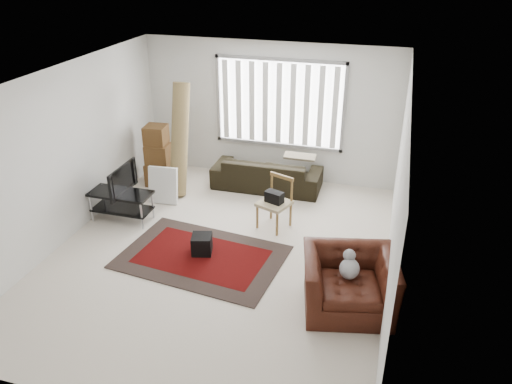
{
  "coord_description": "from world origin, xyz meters",
  "views": [
    {
      "loc": [
        2.33,
        -6.03,
        4.31
      ],
      "look_at": [
        0.54,
        0.19,
        1.05
      ],
      "focal_mm": 35.0,
      "sensor_mm": 36.0,
      "label": 1
    }
  ],
  "objects_px": {
    "moving_boxes": "(158,158)",
    "armchair": "(349,279)",
    "tv_stand": "(121,200)",
    "sofa": "(267,169)",
    "side_chair": "(275,201)"
  },
  "relations": [
    {
      "from": "moving_boxes",
      "to": "armchair",
      "type": "bearing_deg",
      "value": -34.34
    },
    {
      "from": "armchair",
      "to": "moving_boxes",
      "type": "bearing_deg",
      "value": 133.16
    },
    {
      "from": "sofa",
      "to": "tv_stand",
      "type": "bearing_deg",
      "value": 42.13
    },
    {
      "from": "sofa",
      "to": "side_chair",
      "type": "bearing_deg",
      "value": 109.21
    },
    {
      "from": "tv_stand",
      "to": "sofa",
      "type": "bearing_deg",
      "value": 42.83
    },
    {
      "from": "side_chair",
      "to": "armchair",
      "type": "xyz_separation_m",
      "value": [
        1.42,
        -1.75,
        -0.05
      ]
    },
    {
      "from": "moving_boxes",
      "to": "armchair",
      "type": "xyz_separation_m",
      "value": [
        4.0,
        -2.73,
        -0.12
      ]
    },
    {
      "from": "moving_boxes",
      "to": "side_chair",
      "type": "bearing_deg",
      "value": -20.84
    },
    {
      "from": "side_chair",
      "to": "tv_stand",
      "type": "bearing_deg",
      "value": -148.22
    },
    {
      "from": "sofa",
      "to": "armchair",
      "type": "distance_m",
      "value": 3.7
    },
    {
      "from": "moving_boxes",
      "to": "side_chair",
      "type": "distance_m",
      "value": 2.76
    },
    {
      "from": "side_chair",
      "to": "armchair",
      "type": "relative_size",
      "value": 0.65
    },
    {
      "from": "moving_boxes",
      "to": "side_chair",
      "type": "xyz_separation_m",
      "value": [
        2.58,
        -0.98,
        -0.07
      ]
    },
    {
      "from": "tv_stand",
      "to": "moving_boxes",
      "type": "xyz_separation_m",
      "value": [
        -0.02,
        1.49,
        0.18
      ]
    },
    {
      "from": "tv_stand",
      "to": "moving_boxes",
      "type": "height_order",
      "value": "moving_boxes"
    }
  ]
}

